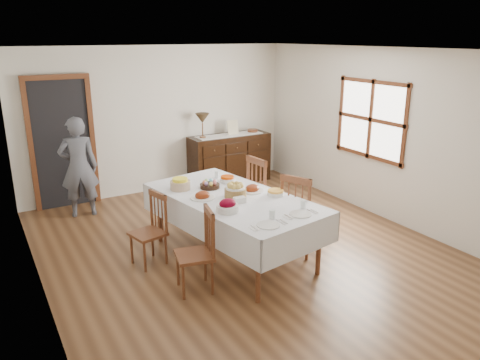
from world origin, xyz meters
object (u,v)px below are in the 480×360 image
dining_table (233,204)px  sideboard (230,159)px  person (78,164)px  chair_left_far (151,229)px  table_lamp (202,119)px  chair_right_near (300,214)px  chair_right_far (264,193)px  chair_left_near (199,250)px

dining_table → sideboard: 3.22m
person → chair_left_far: bearing=110.9°
chair_left_far → person: person is taller
dining_table → table_lamp: size_ratio=5.60×
chair_right_near → chair_right_far: chair_right_far is taller
chair_left_far → chair_right_near: size_ratio=0.84×
chair_left_far → sideboard: size_ratio=0.58×
chair_right_near → sideboard: bearing=-37.2°
dining_table → table_lamp: bearing=61.8°
chair_left_far → chair_right_near: (1.77, -0.71, 0.09)m
dining_table → person: person is taller
dining_table → chair_left_near: size_ratio=2.69×
chair_left_near → chair_right_near: chair_right_near is taller
chair_left_near → chair_left_far: size_ratio=1.05×
chair_left_far → dining_table: bearing=56.4°
chair_right_near → table_lamp: size_ratio=2.37×
chair_right_near → sideboard: size_ratio=0.70×
dining_table → chair_left_near: (-0.73, -0.52, -0.25)m
table_lamp → chair_right_near: bearing=-92.6°
chair_right_far → sideboard: chair_right_far is taller
dining_table → chair_right_near: size_ratio=2.36×
chair_left_far → chair_right_far: size_ratio=0.81×
table_lamp → chair_left_far: bearing=-127.8°
person → sideboard: bearing=-162.8°
chair_right_far → sideboard: bearing=-21.3°
chair_right_far → person: 2.94m
dining_table → chair_right_far: bearing=23.2°
chair_right_far → sideboard: 2.41m
dining_table → chair_left_near: bearing=-154.2°
chair_left_far → table_lamp: table_lamp is taller
chair_left_near → chair_right_near: 1.55m
sideboard → person: person is taller
dining_table → chair_right_near: chair_right_near is taller
chair_right_near → sideboard: (0.70, 3.17, -0.08)m
chair_left_far → chair_right_far: bearing=82.4°
dining_table → sideboard: bearing=52.3°
dining_table → chair_right_far: size_ratio=2.29×
dining_table → chair_left_far: size_ratio=2.82×
sideboard → table_lamp: size_ratio=3.40×
dining_table → chair_left_far: 1.07m
chair_left_near → sideboard: bearing=158.6°
dining_table → table_lamp: (0.95, 2.84, 0.56)m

